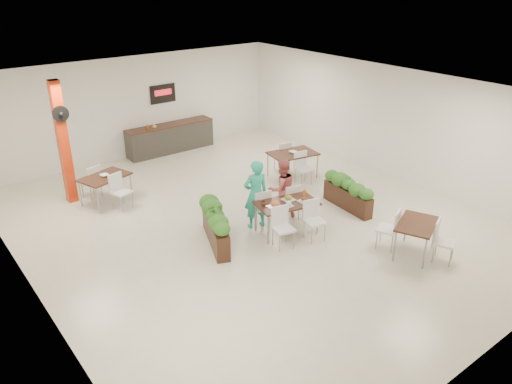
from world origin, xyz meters
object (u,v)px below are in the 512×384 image
Objects in this scene: service_counter at (170,137)px; side_table_c at (416,229)px; red_column at (63,142)px; side_table_b at (293,156)px; diner_man at (256,194)px; main_table at (286,207)px; planter_left at (215,223)px; planter_right at (348,191)px; diner_woman at (282,189)px; side_table_a at (105,181)px.

service_counter is 9.12m from side_table_c.
side_table_b is (5.71, -2.33, -1.00)m from red_column.
diner_man is (-1.04, -5.98, 0.34)m from service_counter.
red_column is 1.91× the size of diner_man.
planter_left reaches higher than main_table.
red_column is 1.89× the size of planter_right.
service_counter reaches higher than diner_man.
diner_woman reaches higher than side_table_a.
planter_left is 1.03× the size of planter_right.
planter_right is (1.65, -0.67, -0.28)m from diner_woman.
service_counter is 1.62× the size of main_table.
side_table_b is at bearing -134.06° from diner_man.
diner_woman is 0.91× the size of side_table_c.
diner_man is at bearing -54.26° from red_column.
side_table_c is (0.86, -9.08, 0.12)m from service_counter.
side_table_a is at bearing 123.14° from main_table.
side_table_b is at bearing -35.55° from side_table_a.
red_column reaches higher than side_table_c.
planter_left is at bearing -110.20° from service_counter.
red_column is at bearing 167.90° from side_table_b.
service_counter is 6.46m from planter_left.
side_table_b is (5.03, -1.65, 0.01)m from side_table_a.
diner_woman is at bearing -92.27° from service_counter.
service_counter is at bearing -86.84° from diner_man.
side_table_c reaches higher than planter_right.
planter_right is at bearing -78.00° from service_counter.
main_table is at bearing -54.90° from red_column.
side_table_c is (1.51, -2.45, -0.02)m from main_table.
service_counter is 6.08m from diner_man.
red_column is 1.93× the size of side_table_c.
red_column is 1.07× the size of service_counter.
planter_left reaches higher than side_table_b.
red_column is 1.73× the size of main_table.
red_column reaches higher than side_table_b.
side_table_b is at bearing 82.97° from planter_right.
side_table_b is (2.75, 1.78, -0.19)m from diner_man.
diner_woman reaches higher than planter_left.
diner_woman is at bearing -65.55° from side_table_a.
red_column is at bearing 112.80° from planter_left.
diner_man is 4.12m from side_table_a.
side_table_a is 1.00× the size of side_table_b.
main_table is 1.11× the size of diner_man.
red_column is at bearing 138.51° from planter_right.
red_column is at bearing 125.10° from main_table.
service_counter is at bearing 122.34° from side_table_b.
side_table_c is (1.10, -3.10, -0.14)m from diner_woman.
side_table_b reaches higher than planter_right.
diner_man is 0.96× the size of planter_left.
side_table_a is 1.01× the size of side_table_c.
planter_left is (-1.59, 0.57, -0.13)m from main_table.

